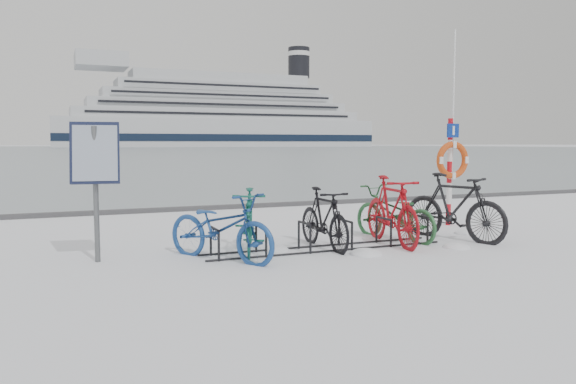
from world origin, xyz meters
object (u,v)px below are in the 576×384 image
object	(u,v)px
bike_rack	(325,238)
cruise_ferry	(219,119)
info_board	(95,161)
lifebuoy_station	(452,160)

from	to	relation	value
bike_rack	cruise_ferry	size ratio (longest dim) A/B	0.03
info_board	cruise_ferry	xyz separation A→B (m)	(65.15, 225.22, 10.61)
bike_rack	lifebuoy_station	xyz separation A→B (m)	(3.53, 1.34, 1.15)
bike_rack	cruise_ferry	bearing A→B (deg)	74.69
bike_rack	info_board	size ratio (longest dim) A/B	2.02
lifebuoy_station	cruise_ferry	xyz separation A→B (m)	(58.22, 224.27, 10.71)
bike_rack	lifebuoy_station	size ratio (longest dim) A/B	1.01
cruise_ferry	lifebuoy_station	bearing A→B (deg)	-104.55
bike_rack	lifebuoy_station	bearing A→B (deg)	20.85
info_board	lifebuoy_station	bearing A→B (deg)	16.49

